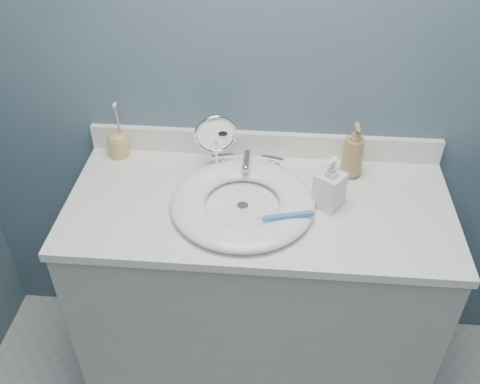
# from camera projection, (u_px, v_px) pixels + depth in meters

# --- Properties ---
(back_wall) EXTENTS (2.20, 0.02, 2.40)m
(back_wall) POSITION_uv_depth(u_px,v_px,m) (266.00, 70.00, 1.70)
(back_wall) COLOR #47616A
(back_wall) RESTS_ON ground
(vanity_cabinet) EXTENTS (1.20, 0.55, 0.85)m
(vanity_cabinet) POSITION_uv_depth(u_px,v_px,m) (256.00, 296.00, 1.97)
(vanity_cabinet) COLOR #B2AEA2
(vanity_cabinet) RESTS_ON ground
(countertop) EXTENTS (1.22, 0.57, 0.03)m
(countertop) POSITION_uv_depth(u_px,v_px,m) (259.00, 205.00, 1.70)
(countertop) COLOR white
(countertop) RESTS_ON vanity_cabinet
(backsplash) EXTENTS (1.22, 0.02, 0.09)m
(backsplash) POSITION_uv_depth(u_px,v_px,m) (264.00, 144.00, 1.87)
(backsplash) COLOR white
(backsplash) RESTS_ON countertop
(basin) EXTENTS (0.45, 0.45, 0.04)m
(basin) POSITION_uv_depth(u_px,v_px,m) (243.00, 202.00, 1.66)
(basin) COLOR white
(basin) RESTS_ON countertop
(drain) EXTENTS (0.04, 0.04, 0.01)m
(drain) POSITION_uv_depth(u_px,v_px,m) (243.00, 206.00, 1.67)
(drain) COLOR silver
(drain) RESTS_ON countertop
(faucet) EXTENTS (0.25, 0.13, 0.07)m
(faucet) POSITION_uv_depth(u_px,v_px,m) (247.00, 163.00, 1.81)
(faucet) COLOR silver
(faucet) RESTS_ON countertop
(makeup_mirror) EXTENTS (0.14, 0.08, 0.21)m
(makeup_mirror) POSITION_uv_depth(u_px,v_px,m) (216.00, 141.00, 1.75)
(makeup_mirror) COLOR silver
(makeup_mirror) RESTS_ON countertop
(soap_bottle_amber) EXTENTS (0.08, 0.08, 0.19)m
(soap_bottle_amber) POSITION_uv_depth(u_px,v_px,m) (353.00, 150.00, 1.74)
(soap_bottle_amber) COLOR #A4824A
(soap_bottle_amber) RESTS_ON countertop
(soap_bottle_clear) EXTENTS (0.11, 0.11, 0.18)m
(soap_bottle_clear) POSITION_uv_depth(u_px,v_px,m) (330.00, 182.00, 1.62)
(soap_bottle_clear) COLOR white
(soap_bottle_clear) RESTS_ON countertop
(toothbrush_holder) EXTENTS (0.07, 0.07, 0.21)m
(toothbrush_holder) POSITION_uv_depth(u_px,v_px,m) (118.00, 144.00, 1.86)
(toothbrush_holder) COLOR tan
(toothbrush_holder) RESTS_ON countertop
(toothbrush_lying) EXTENTS (0.17, 0.06, 0.02)m
(toothbrush_lying) POSITION_uv_depth(u_px,v_px,m) (286.00, 216.00, 1.57)
(toothbrush_lying) COLOR #3884C9
(toothbrush_lying) RESTS_ON basin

